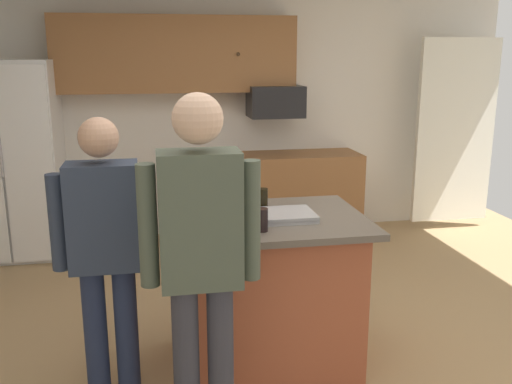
# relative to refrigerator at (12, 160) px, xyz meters

# --- Properties ---
(floor) EXTENTS (7.04, 7.04, 0.00)m
(floor) POSITION_rel_refrigerator_xyz_m (2.00, -2.38, -0.94)
(floor) COLOR tan
(floor) RESTS_ON ground
(back_wall) EXTENTS (6.40, 0.10, 2.60)m
(back_wall) POSITION_rel_refrigerator_xyz_m (2.00, 0.42, 0.36)
(back_wall) COLOR white
(back_wall) RESTS_ON ground
(french_door_window_panel) EXTENTS (0.90, 0.06, 2.00)m
(french_door_window_panel) POSITION_rel_refrigerator_xyz_m (4.60, 0.02, 0.16)
(french_door_window_panel) COLOR white
(french_door_window_panel) RESTS_ON ground
(cabinet_run_upper) EXTENTS (2.40, 0.38, 0.75)m
(cabinet_run_upper) POSITION_rel_refrigerator_xyz_m (1.60, 0.22, 0.99)
(cabinet_run_upper) COLOR #936038
(cabinet_run_lower) EXTENTS (1.80, 0.63, 0.90)m
(cabinet_run_lower) POSITION_rel_refrigerator_xyz_m (2.60, 0.10, -0.49)
(cabinet_run_lower) COLOR #936038
(cabinet_run_lower) RESTS_ON ground
(refrigerator) EXTENTS (0.89, 0.76, 1.88)m
(refrigerator) POSITION_rel_refrigerator_xyz_m (0.00, 0.00, 0.00)
(refrigerator) COLOR white
(refrigerator) RESTS_ON ground
(microwave_over_range) EXTENTS (0.56, 0.40, 0.32)m
(microwave_over_range) POSITION_rel_refrigerator_xyz_m (2.60, 0.12, 0.51)
(microwave_over_range) COLOR black
(kitchen_island) EXTENTS (1.23, 0.91, 0.96)m
(kitchen_island) POSITION_rel_refrigerator_xyz_m (1.98, -2.42, -0.45)
(kitchen_island) COLOR #AD5638
(kitchen_island) RESTS_ON ground
(person_guest_by_door) EXTENTS (0.57, 0.22, 1.61)m
(person_guest_by_door) POSITION_rel_refrigerator_xyz_m (1.05, -2.62, -0.01)
(person_guest_by_door) COLOR #232D4C
(person_guest_by_door) RESTS_ON ground
(person_elder_center) EXTENTS (0.57, 0.23, 1.77)m
(person_elder_center) POSITION_rel_refrigerator_xyz_m (1.53, -3.13, 0.09)
(person_elder_center) COLOR #383842
(person_elder_center) RESTS_ON ground
(glass_stout_tall) EXTENTS (0.07, 0.07, 0.15)m
(glass_stout_tall) POSITION_rel_refrigerator_xyz_m (1.88, -2.20, 0.10)
(glass_stout_tall) COLOR black
(glass_stout_tall) RESTS_ON kitchen_island
(glass_dark_ale) EXTENTS (0.07, 0.07, 0.12)m
(glass_dark_ale) POSITION_rel_refrigerator_xyz_m (1.78, -2.25, 0.08)
(glass_dark_ale) COLOR black
(glass_dark_ale) RESTS_ON kitchen_island
(mug_blue_stoneware) EXTENTS (0.13, 0.09, 0.11)m
(mug_blue_stoneware) POSITION_rel_refrigerator_xyz_m (1.60, -2.53, 0.08)
(mug_blue_stoneware) COLOR #4C6B99
(mug_blue_stoneware) RESTS_ON kitchen_island
(mug_ceramic_white) EXTENTS (0.12, 0.08, 0.10)m
(mug_ceramic_white) POSITION_rel_refrigerator_xyz_m (1.54, -2.41, 0.07)
(mug_ceramic_white) COLOR #4C6B99
(mug_ceramic_white) RESTS_ON kitchen_island
(glass_pilsner) EXTENTS (0.07, 0.07, 0.13)m
(glass_pilsner) POSITION_rel_refrigerator_xyz_m (1.91, -2.68, 0.09)
(glass_pilsner) COLOR black
(glass_pilsner) RESTS_ON kitchen_island
(glass_short_whisky) EXTENTS (0.07, 0.07, 0.14)m
(glass_short_whisky) POSITION_rel_refrigerator_xyz_m (1.99, -2.26, 0.09)
(glass_short_whisky) COLOR black
(glass_short_whisky) RESTS_ON kitchen_island
(serving_tray) EXTENTS (0.44, 0.30, 0.04)m
(serving_tray) POSITION_rel_refrigerator_xyz_m (2.05, -2.46, 0.04)
(serving_tray) COLOR #B7B7BC
(serving_tray) RESTS_ON kitchen_island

